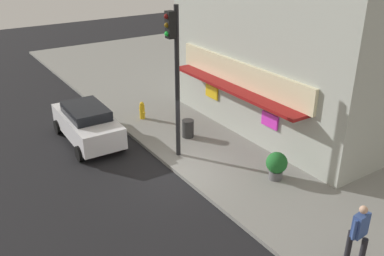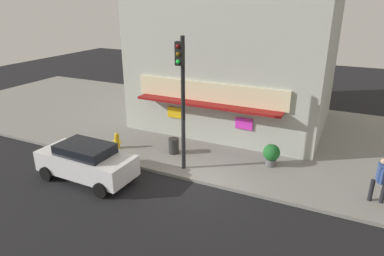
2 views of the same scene
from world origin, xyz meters
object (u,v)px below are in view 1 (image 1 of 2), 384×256
Objects in this scene: traffic_light at (175,65)px; potted_plant_by_doorway at (277,164)px; parked_car_white at (87,123)px; fire_hydrant at (142,110)px; pedestrian at (359,232)px; trash_can at (188,128)px.

traffic_light reaches higher than potted_plant_by_doorway.
traffic_light is at bearing 34.64° from parked_car_white.
traffic_light reaches higher than parked_car_white.
fire_hydrant is 0.47× the size of pedestrian.
fire_hydrant is at bearing 171.72° from traffic_light.
trash_can is 0.43× the size of pedestrian.
parked_car_white is (0.67, -2.98, 0.30)m from fire_hydrant.
fire_hydrant is 1.08× the size of trash_can.
trash_can is at bearing 176.72° from pedestrian.
parked_car_white is at bearing -121.39° from trash_can.
trash_can is 0.75× the size of potted_plant_by_doorway.
parked_car_white is at bearing -145.36° from traffic_light.
potted_plant_by_doorway is (-4.33, 1.25, -0.42)m from pedestrian.
trash_can is 4.35m from parked_car_white.
pedestrian reaches higher than trash_can.
traffic_light reaches higher than pedestrian.
pedestrian is 0.42× the size of parked_car_white.
traffic_light is at bearing -8.28° from fire_hydrant.
pedestrian reaches higher than potted_plant_by_doorway.
parked_car_white is (-11.30, -3.19, -0.30)m from pedestrian.
fire_hydrant is 7.78m from potted_plant_by_doorway.
potted_plant_by_doorway is 8.27m from parked_car_white.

